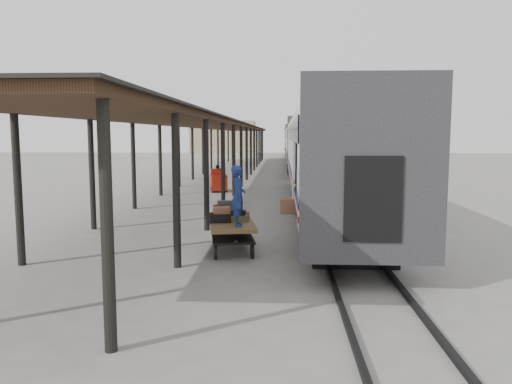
{
  "coord_description": "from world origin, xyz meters",
  "views": [
    {
      "loc": [
        1.31,
        -14.36,
        3.38
      ],
      "look_at": [
        0.55,
        0.22,
        1.7
      ],
      "focal_mm": 35.0,
      "sensor_mm": 36.0,
      "label": 1
    }
  ],
  "objects_px": {
    "porter": "(238,196)",
    "baggage_cart": "(232,229)",
    "pedestrian": "(218,178)",
    "luggage_tug": "(219,181)"
  },
  "relations": [
    {
      "from": "porter",
      "to": "baggage_cart",
      "type": "bearing_deg",
      "value": 12.03
    },
    {
      "from": "porter",
      "to": "pedestrian",
      "type": "height_order",
      "value": "porter"
    },
    {
      "from": "porter",
      "to": "luggage_tug",
      "type": "bearing_deg",
      "value": 0.21
    },
    {
      "from": "luggage_tug",
      "to": "pedestrian",
      "type": "relative_size",
      "value": 1.06
    },
    {
      "from": "luggage_tug",
      "to": "porter",
      "type": "bearing_deg",
      "value": -93.27
    },
    {
      "from": "pedestrian",
      "to": "porter",
      "type": "bearing_deg",
      "value": 121.56
    },
    {
      "from": "luggage_tug",
      "to": "porter",
      "type": "relative_size",
      "value": 0.99
    },
    {
      "from": "luggage_tug",
      "to": "baggage_cart",
      "type": "bearing_deg",
      "value": -93.79
    },
    {
      "from": "baggage_cart",
      "to": "luggage_tug",
      "type": "height_order",
      "value": "luggage_tug"
    },
    {
      "from": "pedestrian",
      "to": "luggage_tug",
      "type": "bearing_deg",
      "value": 129.18
    }
  ]
}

